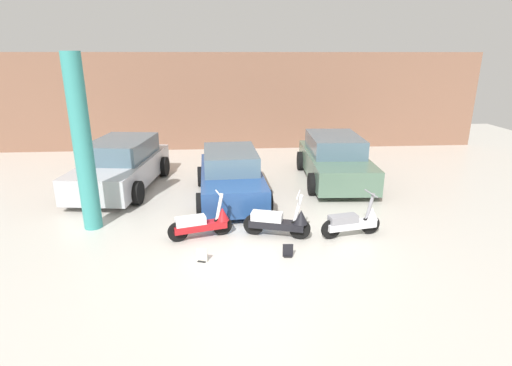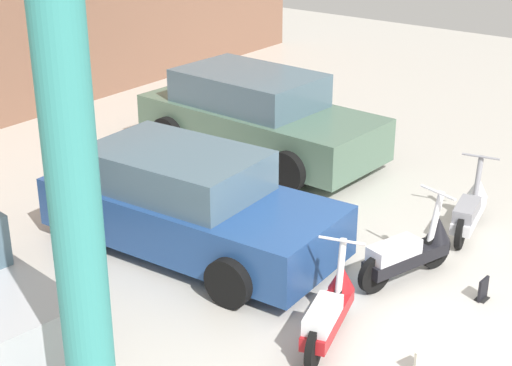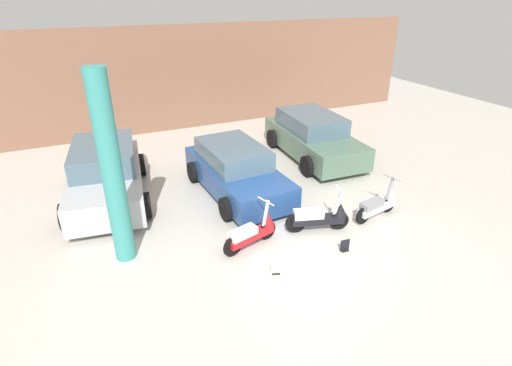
{
  "view_description": "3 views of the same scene",
  "coord_description": "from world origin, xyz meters",
  "views": [
    {
      "loc": [
        -0.47,
        -7.15,
        3.73
      ],
      "look_at": [
        0.22,
        2.2,
        0.68
      ],
      "focal_mm": 28.0,
      "sensor_mm": 36.0,
      "label": 1
    },
    {
      "loc": [
        -6.9,
        -2.88,
        4.58
      ],
      "look_at": [
        0.04,
        2.36,
        0.92
      ],
      "focal_mm": 55.0,
      "sensor_mm": 36.0,
      "label": 2
    },
    {
      "loc": [
        -3.87,
        -5.8,
        4.93
      ],
      "look_at": [
        -0.36,
        1.91,
        0.77
      ],
      "focal_mm": 28.0,
      "sensor_mm": 36.0,
      "label": 3
    }
  ],
  "objects": [
    {
      "name": "scooter_front_right",
      "position": [
        0.59,
        0.54,
        0.36
      ],
      "size": [
        1.4,
        0.68,
        1.0
      ],
      "rotation": [
        0.0,
        0.0,
        -0.3
      ],
      "color": "black",
      "rests_on": "ground_plane"
    },
    {
      "name": "wall_back",
      "position": [
        0.0,
        8.94,
        1.89
      ],
      "size": [
        19.6,
        0.12,
        3.78
      ],
      "primitive_type": "cube",
      "color": "#845B47",
      "rests_on": "ground_plane"
    },
    {
      "name": "car_rear_right",
      "position": [
        2.78,
        4.41,
        0.65
      ],
      "size": [
        2.11,
        4.1,
        1.37
      ],
      "rotation": [
        0.0,
        0.0,
        -1.62
      ],
      "color": "#51705B",
      "rests_on": "ground_plane"
    },
    {
      "name": "placard_near_left_scooter",
      "position": [
        -0.99,
        -0.4,
        0.11
      ],
      "size": [
        0.2,
        0.16,
        0.26
      ],
      "rotation": [
        0.0,
        0.0,
        -0.32
      ],
      "color": "black",
      "rests_on": "ground_plane"
    },
    {
      "name": "ground_plane",
      "position": [
        0.0,
        0.0,
        0.0
      ],
      "size": [
        28.0,
        28.0,
        0.0
      ],
      "primitive_type": "plane",
      "color": "beige"
    },
    {
      "name": "placard_near_right_scooter",
      "position": [
        0.64,
        -0.34,
        0.11
      ],
      "size": [
        0.2,
        0.13,
        0.26
      ],
      "rotation": [
        0.0,
        0.0,
        -0.06
      ],
      "color": "black",
      "rests_on": "ground_plane"
    },
    {
      "name": "car_rear_left",
      "position": [
        -3.53,
        4.17,
        0.66
      ],
      "size": [
        2.36,
        4.26,
        1.38
      ],
      "rotation": [
        0.0,
        0.0,
        -1.7
      ],
      "color": "#B7B7BC",
      "rests_on": "ground_plane"
    },
    {
      "name": "support_column_side",
      "position": [
        -3.52,
        1.34,
        1.89
      ],
      "size": [
        0.39,
        0.39,
        3.78
      ],
      "primitive_type": "cylinder",
      "color": "teal",
      "rests_on": "ground_plane"
    },
    {
      "name": "scooter_front_center",
      "position": [
        2.18,
        0.48,
        0.33
      ],
      "size": [
        1.34,
        0.55,
        0.94
      ],
      "rotation": [
        0.0,
        0.0,
        0.2
      ],
      "color": "black",
      "rests_on": "ground_plane"
    },
    {
      "name": "car_rear_center",
      "position": [
        -0.39,
        3.09,
        0.61
      ],
      "size": [
        1.97,
        3.83,
        1.27
      ],
      "rotation": [
        0.0,
        0.0,
        -1.52
      ],
      "color": "navy",
      "rests_on": "ground_plane"
    },
    {
      "name": "scooter_front_left",
      "position": [
        -1.02,
        0.63,
        0.34
      ],
      "size": [
        1.34,
        0.63,
        0.95
      ],
      "rotation": [
        0.0,
        0.0,
        0.28
      ],
      "color": "black",
      "rests_on": "ground_plane"
    }
  ]
}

